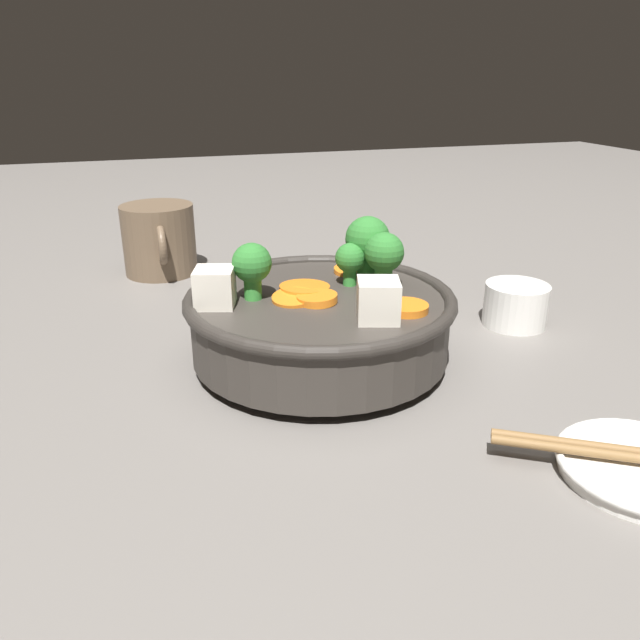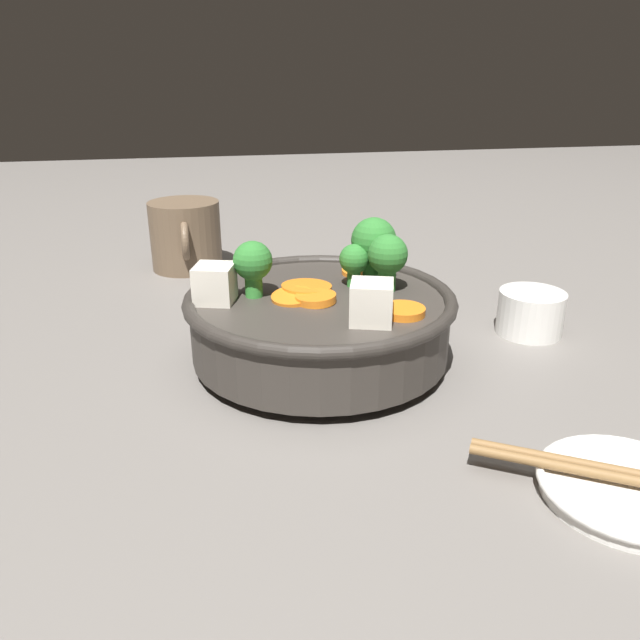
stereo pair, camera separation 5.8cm
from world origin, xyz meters
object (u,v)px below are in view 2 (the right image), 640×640
chopsticks_pair (630,476)px  stirfry_bowl (321,316)px  dark_mug (186,236)px  side_saucer (627,489)px  tea_cup (531,312)px

chopsticks_pair → stirfry_bowl: bearing=-147.1°
stirfry_bowl → dark_mug: bearing=-159.5°
side_saucer → dark_mug: size_ratio=0.95×
stirfry_bowl → dark_mug: stirfry_bowl is taller
side_saucer → dark_mug: 0.63m
dark_mug → chopsticks_pair: (0.57, 0.28, -0.03)m
dark_mug → chopsticks_pair: 0.63m
dark_mug → side_saucer: bearing=26.1°
chopsticks_pair → tea_cup: bearing=164.3°
stirfry_bowl → side_saucer: stirfry_bowl is taller
side_saucer → dark_mug: dark_mug is taller
side_saucer → tea_cup: size_ratio=1.69×
side_saucer → chopsticks_pair: chopsticks_pair is taller
dark_mug → stirfry_bowl: bearing=20.5°
tea_cup → chopsticks_pair: (0.26, -0.07, -0.01)m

